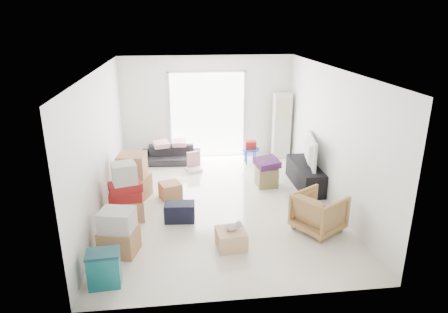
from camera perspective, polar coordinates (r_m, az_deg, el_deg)
room_shell at (r=7.77m, az=-0.66°, el=2.38°), size 4.98×6.48×3.18m
sliding_door at (r=10.67m, az=-2.39°, el=6.43°), size 2.10×0.04×2.33m
ac_tower at (r=10.76m, az=8.22°, el=4.35°), size 0.45×0.30×1.75m
tv_console at (r=9.14m, az=11.49°, el=-2.64°), size 0.46×1.54×0.51m
television at (r=9.03m, az=11.63°, el=-0.70°), size 0.84×1.21×0.15m
sofa at (r=10.43m, az=-7.66°, el=0.61°), size 1.57×0.57×0.60m
pillow_left at (r=10.31m, az=-9.00°, el=2.43°), size 0.45×0.40×0.12m
pillow_right at (r=10.36m, az=-6.40°, el=2.62°), size 0.37×0.31×0.12m
armchair at (r=7.29m, az=13.44°, el=-7.50°), size 1.00×1.02×0.78m
storage_bins at (r=6.06m, az=-16.76°, el=-15.07°), size 0.48×0.36×0.54m
box_stack_a at (r=6.68m, az=-14.85°, el=-10.51°), size 0.67×0.60×0.76m
box_stack_b at (r=7.65m, az=-13.83°, el=-5.42°), size 0.67×0.66×1.12m
box_stack_c at (r=8.58m, az=-12.88°, el=-2.75°), size 0.78×0.72×0.95m
loose_box at (r=8.48m, az=-7.67°, el=-4.84°), size 0.52×0.52×0.34m
duffel_bag at (r=7.55m, az=-6.35°, el=-7.88°), size 0.58×0.37×0.35m
ottoman at (r=9.04m, az=6.08°, el=-2.86°), size 0.47×0.47×0.44m
blanket at (r=8.93m, az=6.15°, el=-1.12°), size 0.58×0.58×0.14m
kids_table at (r=10.35m, az=3.77°, el=1.29°), size 0.46×0.46×0.60m
toy_walker at (r=9.91m, az=-4.36°, el=-1.33°), size 0.43×0.41×0.47m
wood_crate at (r=6.71m, az=1.02°, el=-11.67°), size 0.51×0.51×0.31m
plush_bunny at (r=6.61m, az=1.31°, el=-9.94°), size 0.30×0.17×0.15m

